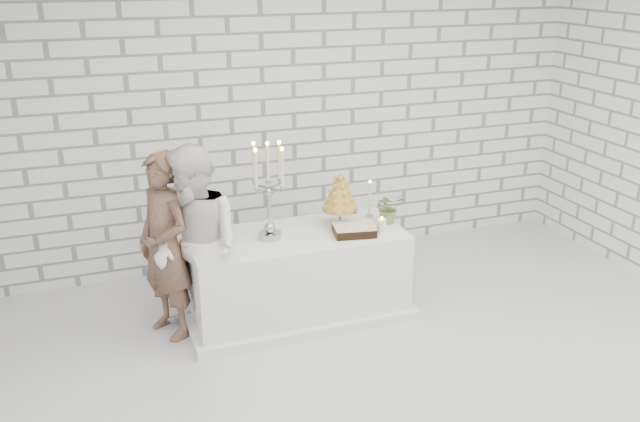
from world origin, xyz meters
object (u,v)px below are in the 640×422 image
Objects in this scene: bride at (197,247)px; cake_table at (297,275)px; groom at (165,247)px; candelabra at (269,191)px; croquembouche at (340,199)px.

cake_table is at bearing 69.37° from bride.
bride is (0.22, -0.17, 0.03)m from groom.
groom is (-1.08, 0.06, 0.40)m from cake_table.
cake_table is 2.19× the size of candelabra.
croquembouche is at bearing 69.93° from bride.
cake_table is at bearing -170.97° from croquembouche.
cake_table is 3.73× the size of croquembouche.
croquembouche is at bearing 6.30° from candelabra.
bride reaches higher than croquembouche.
groom is 1.51m from croquembouche.
croquembouche is (0.41, 0.07, 0.62)m from cake_table.
candelabra reaches higher than groom.
candelabra is 1.70× the size of croquembouche.
bride is 0.72m from candelabra.
groom is 0.96× the size of bride.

